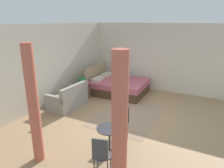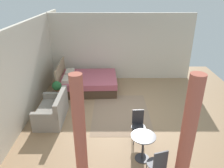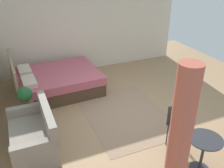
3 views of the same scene
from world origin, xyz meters
The scene contains 14 objects.
ground_plane centered at (0.00, 0.00, -0.01)m, with size 9.27×9.21×0.02m, color #9E7A56.
wall_back centered at (0.00, 3.11, 1.44)m, with size 9.27×0.12×2.89m, color beige.
wall_right centered at (3.14, 0.00, 1.44)m, with size 0.12×6.21×2.89m, color beige.
area_rug centered at (0.05, 0.11, 0.00)m, with size 2.53×1.86×0.01m, color #93755B.
bed centered at (1.88, 1.40, 0.31)m, with size 1.90×2.31×1.13m.
couch centered at (-0.30, 2.26, 0.30)m, with size 1.41×0.80×0.88m.
nightstand centered at (0.69, 2.32, 0.24)m, with size 0.45×0.39×0.47m.
potted_plant centered at (0.59, 2.29, 0.74)m, with size 0.33×0.33×0.45m.
vase centered at (0.81, 2.32, 0.59)m, with size 0.11×0.11×0.23m.
balcony_table centered at (-2.04, -0.33, 0.48)m, with size 0.58×0.58×0.69m.
cafe_chair_near_window centered at (-1.30, -0.29, 0.54)m, with size 0.40×0.40×0.89m.
cafe_chair_near_couch centered at (-2.74, -0.53, 0.55)m, with size 0.47×0.47×0.91m.
curtain_left centered at (-2.89, -0.98, 1.29)m, with size 0.27×0.27×2.58m.
curtain_right centered at (-2.89, 1.00, 1.29)m, with size 0.23×0.23×2.58m.
Camera 1 is at (-5.61, -2.27, 2.97)m, focal length 33.02 mm.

